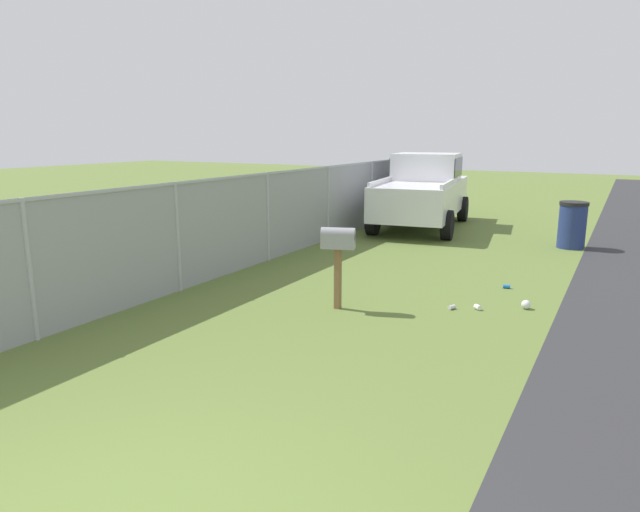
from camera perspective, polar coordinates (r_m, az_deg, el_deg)
The scene contains 8 objects.
mailbox at distance 8.46m, azimuth 1.85°, elevation 1.22°, with size 0.35×0.55×1.27m.
pickup_truck at distance 16.45m, azimuth 10.48°, elevation 6.76°, with size 5.28×2.78×2.09m.
trash_bin at distance 14.44m, azimuth 24.30°, elevation 2.91°, with size 0.65×0.65×1.10m.
fence_section at distance 12.96m, azimuth -2.00°, elevation 5.06°, with size 18.97×0.07×1.87m.
litter_can_far_scatter at distance 8.89m, azimuth 13.27°, elevation -5.10°, with size 0.07×0.07×0.12m, color silver.
litter_can_near_hydrant at distance 10.32m, azimuth 18.48°, elevation -2.97°, with size 0.07×0.07×0.12m, color blue.
litter_bag_by_mailbox at distance 9.22m, azimuth 20.24°, elevation -4.66°, with size 0.14×0.14×0.14m, color silver.
litter_cup_midfield_b at distance 8.96m, azimuth 15.76°, elevation -5.04°, with size 0.08×0.08×0.10m, color white.
Camera 1 is at (-1.92, -2.65, 2.65)m, focal length 31.41 mm.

